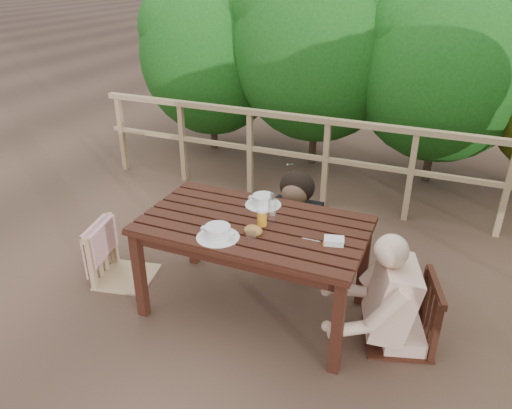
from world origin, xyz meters
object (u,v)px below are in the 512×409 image
at_px(chair_far, 301,214).
at_px(diner_right, 414,257).
at_px(soup_far, 263,201).
at_px(bottle, 272,208).
at_px(bread_roll, 253,231).
at_px(tumbler, 251,238).
at_px(woman, 303,187).
at_px(soup_near, 218,233).
at_px(chair_left, 121,230).
at_px(table, 253,268).
at_px(beer_glass, 262,218).
at_px(chair_right, 405,285).
at_px(butter_tub, 334,242).

height_order(chair_far, diner_right, diner_right).
relative_size(soup_far, bottle, 1.18).
bearing_deg(bread_roll, bottle, 76.39).
bearing_deg(bottle, bread_roll, -103.61).
height_order(diner_right, bread_roll, diner_right).
xyz_separation_m(chair_far, tumbler, (0.01, -1.15, 0.38)).
height_order(woman, soup_far, woman).
height_order(soup_near, bread_roll, soup_near).
xyz_separation_m(chair_far, bottle, (0.03, -0.83, 0.46)).
bearing_deg(chair_left, table, -99.15).
bearing_deg(soup_near, tumbler, 8.76).
relative_size(chair_far, tumbler, 10.20).
xyz_separation_m(beer_glass, bottle, (0.04, 0.08, 0.05)).
xyz_separation_m(bottle, tumbler, (-0.02, -0.32, -0.08)).
bearing_deg(woman, table, 83.94).
bearing_deg(bread_roll, table, 112.87).
xyz_separation_m(table, chair_right, (1.11, 0.08, 0.10)).
bearing_deg(diner_right, chair_far, 35.46).
xyz_separation_m(table, chair_far, (0.08, 0.90, 0.04)).
height_order(chair_left, woman, woman).
relative_size(bottle, tumbler, 2.88).
bearing_deg(bottle, chair_right, 0.50).
distance_m(woman, beer_glass, 0.94).
distance_m(chair_far, beer_glass, 1.00).
relative_size(chair_far, chair_right, 0.88).
bearing_deg(tumbler, soup_far, 103.93).
height_order(soup_far, bottle, bottle).
relative_size(table, woman, 1.20).
relative_size(woman, tumbler, 16.44).
bearing_deg(soup_far, chair_far, 78.08).
height_order(diner_right, bottle, diner_right).
distance_m(woman, butter_tub, 1.13).
bearing_deg(bottle, chair_left, -174.54).
xyz_separation_m(woman, tumbler, (0.01, -1.17, 0.12)).
height_order(chair_right, butter_tub, chair_right).
xyz_separation_m(table, tumbler, (0.09, -0.25, 0.42)).
bearing_deg(beer_glass, bread_roll, -93.59).
xyz_separation_m(chair_left, soup_near, (1.04, -0.24, 0.34)).
relative_size(chair_far, diner_right, 0.60).
relative_size(diner_right, butter_tub, 10.59).
bearing_deg(butter_tub, diner_right, 1.43).
bearing_deg(beer_glass, bottle, 61.15).
bearing_deg(soup_near, chair_right, 16.44).
bearing_deg(chair_far, table, -96.17).
relative_size(chair_left, chair_right, 0.99).
relative_size(diner_right, beer_glass, 9.90).
bearing_deg(chair_right, soup_near, -90.19).
distance_m(tumbler, butter_tub, 0.56).
distance_m(table, bottle, 0.52).
distance_m(chair_right, tumbler, 1.12).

